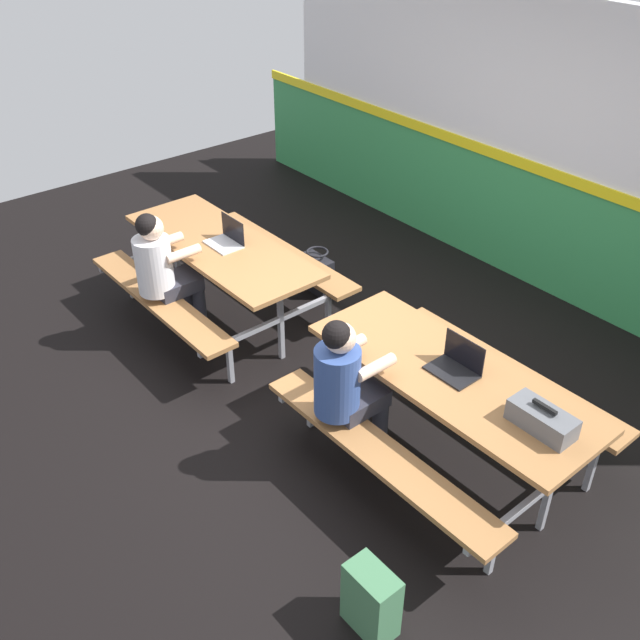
{
  "coord_description": "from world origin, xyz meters",
  "views": [
    {
      "loc": [
        3.54,
        -2.82,
        3.62
      ],
      "look_at": [
        0.0,
        0.07,
        0.55
      ],
      "focal_mm": 40.34,
      "sensor_mm": 36.0,
      "label": 1
    }
  ],
  "objects_px": {
    "student_further": "(346,382)",
    "tote_bag_bright": "(317,273)",
    "picnic_table_left": "(222,260)",
    "laptop_dark": "(456,365)",
    "backpack_dark": "(372,600)",
    "laptop_silver": "(227,239)",
    "picnic_table_right": "(449,392)",
    "student_nearer": "(163,267)",
    "toolbox_grey": "(542,419)"
  },
  "relations": [
    {
      "from": "student_further",
      "to": "tote_bag_bright",
      "type": "bearing_deg",
      "value": 145.57
    },
    {
      "from": "picnic_table_left",
      "to": "laptop_dark",
      "type": "xyz_separation_m",
      "value": [
        2.47,
        0.22,
        0.21
      ]
    },
    {
      "from": "backpack_dark",
      "to": "laptop_silver",
      "type": "bearing_deg",
      "value": 159.88
    },
    {
      "from": "picnic_table_right",
      "to": "laptop_silver",
      "type": "distance_m",
      "value": 2.44
    },
    {
      "from": "picnic_table_left",
      "to": "student_further",
      "type": "distance_m",
      "value": 2.11
    },
    {
      "from": "student_nearer",
      "to": "laptop_dark",
      "type": "relative_size",
      "value": 3.75
    },
    {
      "from": "student_further",
      "to": "laptop_silver",
      "type": "bearing_deg",
      "value": 168.44
    },
    {
      "from": "student_further",
      "to": "tote_bag_bright",
      "type": "xyz_separation_m",
      "value": [
        -1.89,
        1.29,
        -0.51
      ]
    },
    {
      "from": "picnic_table_left",
      "to": "backpack_dark",
      "type": "relative_size",
      "value": 4.63
    },
    {
      "from": "student_nearer",
      "to": "student_further",
      "type": "height_order",
      "value": "same"
    },
    {
      "from": "picnic_table_right",
      "to": "student_further",
      "type": "xyz_separation_m",
      "value": [
        -0.4,
        -0.56,
        0.13
      ]
    },
    {
      "from": "student_further",
      "to": "backpack_dark",
      "type": "bearing_deg",
      "value": -34.23
    },
    {
      "from": "laptop_dark",
      "to": "tote_bag_bright",
      "type": "height_order",
      "value": "laptop_dark"
    },
    {
      "from": "tote_bag_bright",
      "to": "picnic_table_left",
      "type": "bearing_deg",
      "value": -101.66
    },
    {
      "from": "picnic_table_right",
      "to": "picnic_table_left",
      "type": "bearing_deg",
      "value": -175.75
    },
    {
      "from": "picnic_table_left",
      "to": "picnic_table_right",
      "type": "relative_size",
      "value": 1.0
    },
    {
      "from": "student_nearer",
      "to": "backpack_dark",
      "type": "xyz_separation_m",
      "value": [
        3.12,
        -0.53,
        -0.49
      ]
    },
    {
      "from": "picnic_table_left",
      "to": "backpack_dark",
      "type": "bearing_deg",
      "value": -19.23
    },
    {
      "from": "laptop_silver",
      "to": "backpack_dark",
      "type": "distance_m",
      "value": 3.32
    },
    {
      "from": "student_further",
      "to": "student_nearer",
      "type": "bearing_deg",
      "value": -175.05
    },
    {
      "from": "picnic_table_left",
      "to": "picnic_table_right",
      "type": "bearing_deg",
      "value": 4.25
    },
    {
      "from": "picnic_table_right",
      "to": "laptop_dark",
      "type": "xyz_separation_m",
      "value": [
        0.0,
        0.04,
        0.21
      ]
    },
    {
      "from": "picnic_table_right",
      "to": "student_further",
      "type": "height_order",
      "value": "student_further"
    },
    {
      "from": "student_nearer",
      "to": "student_further",
      "type": "bearing_deg",
      "value": 4.95
    },
    {
      "from": "picnic_table_left",
      "to": "student_nearer",
      "type": "distance_m",
      "value": 0.57
    },
    {
      "from": "student_further",
      "to": "laptop_silver",
      "type": "relative_size",
      "value": 3.75
    },
    {
      "from": "backpack_dark",
      "to": "tote_bag_bright",
      "type": "xyz_separation_m",
      "value": [
        -2.93,
        2.0,
        -0.02
      ]
    },
    {
      "from": "student_nearer",
      "to": "toolbox_grey",
      "type": "relative_size",
      "value": 3.02
    },
    {
      "from": "laptop_dark",
      "to": "backpack_dark",
      "type": "xyz_separation_m",
      "value": [
        0.65,
        -1.31,
        -0.57
      ]
    },
    {
      "from": "picnic_table_right",
      "to": "student_nearer",
      "type": "distance_m",
      "value": 2.58
    },
    {
      "from": "picnic_table_right",
      "to": "tote_bag_bright",
      "type": "height_order",
      "value": "picnic_table_right"
    },
    {
      "from": "student_further",
      "to": "tote_bag_bright",
      "type": "distance_m",
      "value": 2.34
    },
    {
      "from": "laptop_silver",
      "to": "toolbox_grey",
      "type": "xyz_separation_m",
      "value": [
        3.11,
        0.15,
        0.02
      ]
    },
    {
      "from": "laptop_dark",
      "to": "toolbox_grey",
      "type": "distance_m",
      "value": 0.69
    },
    {
      "from": "backpack_dark",
      "to": "tote_bag_bright",
      "type": "distance_m",
      "value": 3.55
    },
    {
      "from": "picnic_table_left",
      "to": "student_further",
      "type": "height_order",
      "value": "student_further"
    },
    {
      "from": "picnic_table_left",
      "to": "laptop_silver",
      "type": "height_order",
      "value": "laptop_silver"
    },
    {
      "from": "laptop_silver",
      "to": "toolbox_grey",
      "type": "relative_size",
      "value": 0.81
    },
    {
      "from": "picnic_table_right",
      "to": "student_further",
      "type": "distance_m",
      "value": 0.7
    },
    {
      "from": "toolbox_grey",
      "to": "student_further",
      "type": "bearing_deg",
      "value": -152.33
    },
    {
      "from": "toolbox_grey",
      "to": "tote_bag_bright",
      "type": "xyz_separation_m",
      "value": [
        -2.97,
        0.73,
        -0.62
      ]
    },
    {
      "from": "picnic_table_right",
      "to": "laptop_silver",
      "type": "relative_size",
      "value": 6.32
    },
    {
      "from": "student_nearer",
      "to": "laptop_silver",
      "type": "relative_size",
      "value": 3.75
    },
    {
      "from": "picnic_table_right",
      "to": "laptop_silver",
      "type": "xyz_separation_m",
      "value": [
        -2.42,
        -0.15,
        0.21
      ]
    },
    {
      "from": "picnic_table_left",
      "to": "laptop_silver",
      "type": "xyz_separation_m",
      "value": [
        0.05,
        0.04,
        0.21
      ]
    },
    {
      "from": "laptop_dark",
      "to": "picnic_table_left",
      "type": "bearing_deg",
      "value": -174.89
    },
    {
      "from": "picnic_table_left",
      "to": "student_nearer",
      "type": "xyz_separation_m",
      "value": [
        0.0,
        -0.56,
        0.13
      ]
    },
    {
      "from": "picnic_table_right",
      "to": "toolbox_grey",
      "type": "height_order",
      "value": "toolbox_grey"
    },
    {
      "from": "tote_bag_bright",
      "to": "student_nearer",
      "type": "bearing_deg",
      "value": -97.25
    },
    {
      "from": "laptop_dark",
      "to": "toolbox_grey",
      "type": "height_order",
      "value": "laptop_dark"
    }
  ]
}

